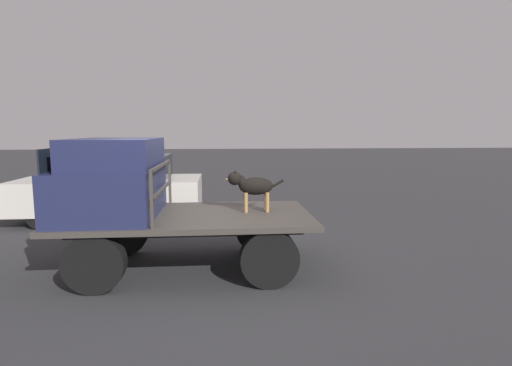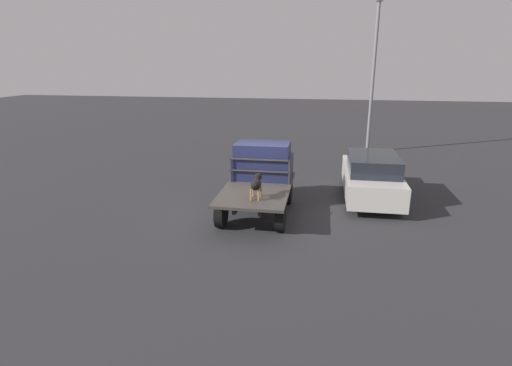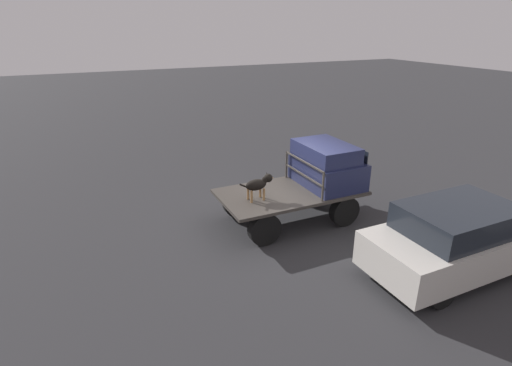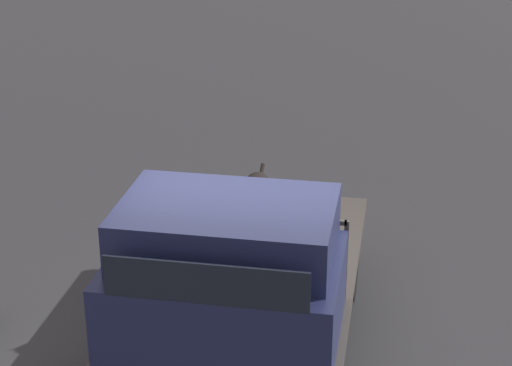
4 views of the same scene
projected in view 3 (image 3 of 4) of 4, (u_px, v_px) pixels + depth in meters
name	position (u px, v px, depth m)	size (l,w,h in m)	color
ground_plane	(289.00, 220.00, 10.84)	(80.00, 80.00, 0.00)	#2D2D30
flatbed_truck	(290.00, 199.00, 10.60)	(3.76, 1.99, 0.87)	black
truck_cab	(327.00, 165.00, 10.74)	(1.38, 1.87, 1.16)	#1E2347
truck_headboard	(304.00, 170.00, 10.47)	(0.04, 1.87, 0.78)	#3D3833
dog	(259.00, 184.00, 9.85)	(0.93, 0.28, 0.67)	#9E7547
parked_sedan	(460.00, 238.00, 8.36)	(4.22, 1.75, 1.56)	black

